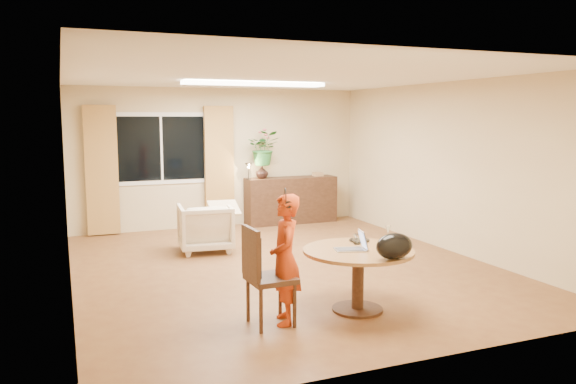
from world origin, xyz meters
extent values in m
plane|color=brown|center=(0.00, 0.00, 0.00)|extent=(6.50, 6.50, 0.00)
plane|color=white|center=(0.00, 0.00, 2.60)|extent=(6.50, 6.50, 0.00)
plane|color=tan|center=(0.00, 3.25, 1.30)|extent=(5.50, 0.00, 5.50)
plane|color=tan|center=(-2.75, 0.00, 1.30)|extent=(0.00, 6.50, 6.50)
plane|color=tan|center=(2.75, 0.00, 1.30)|extent=(0.00, 6.50, 6.50)
cube|color=white|center=(-1.10, 3.23, 1.50)|extent=(1.70, 0.02, 1.30)
cube|color=black|center=(-1.10, 3.22, 1.50)|extent=(1.55, 0.01, 1.15)
cube|color=white|center=(-1.10, 3.22, 1.50)|extent=(0.04, 0.01, 1.15)
cube|color=olive|center=(-2.15, 3.15, 1.15)|extent=(0.55, 0.08, 2.25)
cube|color=olive|center=(-0.05, 3.15, 1.15)|extent=(0.55, 0.08, 2.25)
cube|color=white|center=(0.00, 1.20, 2.57)|extent=(2.20, 0.35, 0.05)
cylinder|color=brown|center=(0.08, -1.94, 0.65)|extent=(1.18, 1.18, 0.04)
cylinder|color=black|center=(0.08, -1.94, 0.32)|extent=(0.13, 0.13, 0.63)
cylinder|color=black|center=(0.08, -1.94, 0.01)|extent=(0.54, 0.54, 0.03)
imported|color=red|center=(-0.77, -1.98, 0.65)|extent=(0.55, 0.43, 1.31)
imported|color=#C1AE99|center=(-0.78, 1.33, 0.37)|extent=(0.87, 0.89, 0.74)
cube|color=black|center=(1.34, 3.01, 0.45)|extent=(1.80, 0.44, 0.90)
imported|color=black|center=(0.74, 3.01, 1.02)|extent=(0.26, 0.26, 0.25)
imported|color=#2A6325|center=(0.79, 3.01, 1.48)|extent=(0.73, 0.69, 0.66)
camera|label=1|loc=(-2.78, -7.04, 2.05)|focal=35.00mm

